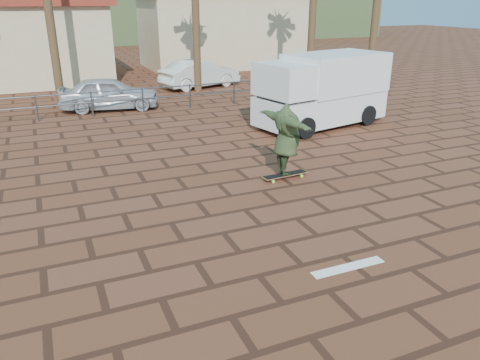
% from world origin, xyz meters
% --- Properties ---
extents(ground, '(120.00, 120.00, 0.00)m').
position_xyz_m(ground, '(0.00, 0.00, 0.00)').
color(ground, brown).
rests_on(ground, ground).
extents(paint_stripe, '(1.40, 0.22, 0.01)m').
position_xyz_m(paint_stripe, '(0.70, -1.20, 0.00)').
color(paint_stripe, white).
rests_on(paint_stripe, ground).
extents(guardrail, '(24.06, 0.06, 1.00)m').
position_xyz_m(guardrail, '(0.00, 12.00, 0.68)').
color(guardrail, '#47494F').
rests_on(guardrail, ground).
extents(building_east, '(10.60, 6.60, 5.00)m').
position_xyz_m(building_east, '(8.00, 24.00, 2.54)').
color(building_east, beige).
rests_on(building_east, ground).
extents(hill_front, '(70.00, 18.00, 6.00)m').
position_xyz_m(hill_front, '(0.00, 50.00, 3.00)').
color(hill_front, '#384C28').
rests_on(hill_front, ground).
extents(longboard, '(1.27, 0.38, 0.12)m').
position_xyz_m(longboard, '(1.72, 3.01, 0.10)').
color(longboard, olive).
rests_on(longboard, ground).
extents(skateboarder, '(0.77, 2.31, 1.85)m').
position_xyz_m(skateboarder, '(1.72, 3.01, 1.05)').
color(skateboarder, '#324022').
rests_on(skateboarder, longboard).
extents(campervan, '(5.20, 3.05, 2.53)m').
position_xyz_m(campervan, '(5.51, 7.33, 1.33)').
color(campervan, silver).
rests_on(campervan, ground).
extents(car_silver, '(4.19, 2.24, 1.36)m').
position_xyz_m(car_silver, '(-1.18, 13.00, 0.68)').
color(car_silver, '#B3B6BA').
rests_on(car_silver, ground).
extents(car_white, '(4.47, 2.55, 1.39)m').
position_xyz_m(car_white, '(3.94, 16.50, 0.70)').
color(car_white, silver).
rests_on(car_white, ground).
extents(street_sign, '(0.40, 0.20, 2.08)m').
position_xyz_m(street_sign, '(6.33, 10.00, 1.45)').
color(street_sign, gray).
rests_on(street_sign, ground).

